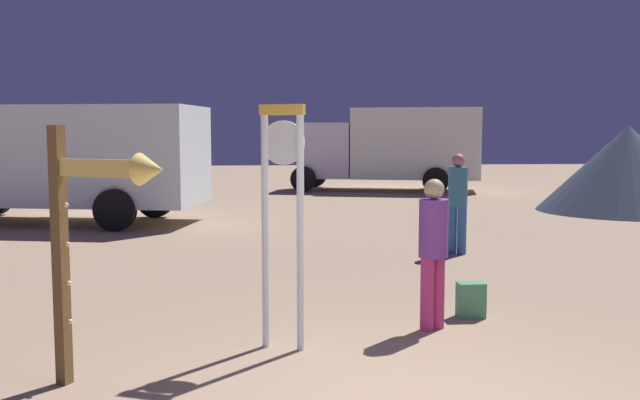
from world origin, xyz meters
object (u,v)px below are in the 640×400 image
object	(u,v)px
box_truck_far	(394,146)
arrow_sign	(95,216)
backpack	(471,300)
dome_tent	(627,169)
person_near_clock	(433,246)
box_truck_near	(76,158)
standing_clock	(283,201)
person_distant	(458,198)

from	to	relation	value
box_truck_far	arrow_sign	bearing A→B (deg)	-107.98
backpack	dome_tent	bearing A→B (deg)	53.71
arrow_sign	person_near_clock	size ratio (longest dim) A/B	1.34
box_truck_near	box_truck_far	xyz separation A→B (m)	(9.12, 8.33, 0.10)
box_truck_far	dome_tent	size ratio (longest dim) A/B	1.52
standing_clock	person_distant	world-z (taller)	standing_clock
standing_clock	person_distant	size ratio (longest dim) A/B	1.36
standing_clock	dome_tent	size ratio (longest dim) A/B	0.51
person_distant	standing_clock	bearing A→B (deg)	-122.48
standing_clock	backpack	xyz separation A→B (m)	(2.16, 0.94, -1.24)
box_truck_far	standing_clock	bearing A→B (deg)	-104.49
box_truck_near	box_truck_far	bearing A→B (deg)	42.43
person_near_clock	box_truck_near	size ratio (longest dim) A/B	0.25
person_near_clock	backpack	size ratio (longest dim) A/B	4.04
arrow_sign	backpack	bearing A→B (deg)	27.61
backpack	box_truck_near	size ratio (longest dim) A/B	0.06
arrow_sign	backpack	size ratio (longest dim) A/B	5.40
arrow_sign	backpack	xyz separation A→B (m)	(3.68, 1.93, -1.23)
person_near_clock	arrow_sign	bearing A→B (deg)	-154.55
arrow_sign	standing_clock	bearing A→B (deg)	32.77
person_distant	box_truck_near	distance (m)	9.05
person_distant	dome_tent	world-z (taller)	dome_tent
backpack	box_truck_far	xyz separation A→B (m)	(2.56, 17.30, 1.42)
person_distant	box_truck_near	size ratio (longest dim) A/B	0.26
person_near_clock	standing_clock	bearing A→B (deg)	-162.45
person_near_clock	box_truck_near	bearing A→B (deg)	122.55
box_truck_far	backpack	bearing A→B (deg)	-98.41
person_near_clock	person_distant	world-z (taller)	person_distant
standing_clock	person_near_clock	distance (m)	1.77
dome_tent	person_distant	bearing A→B (deg)	-136.69
person_near_clock	box_truck_near	xyz separation A→B (m)	(-6.00, 9.40, 0.62)
backpack	standing_clock	bearing A→B (deg)	-156.36
person_distant	dome_tent	size ratio (longest dim) A/B	0.37
person_distant	box_truck_near	world-z (taller)	box_truck_near
person_near_clock	person_distant	xyz separation A→B (m)	(1.58, 4.50, 0.07)
person_near_clock	backpack	bearing A→B (deg)	38.19
backpack	dome_tent	world-z (taller)	dome_tent
person_near_clock	dome_tent	size ratio (longest dim) A/B	0.35
arrow_sign	person_distant	xyz separation A→B (m)	(4.71, 5.98, -0.46)
arrow_sign	person_distant	world-z (taller)	arrow_sign
standing_clock	box_truck_far	xyz separation A→B (m)	(4.71, 18.24, 0.17)
arrow_sign	dome_tent	xyz separation A→B (m)	(11.05, 11.96, -0.29)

